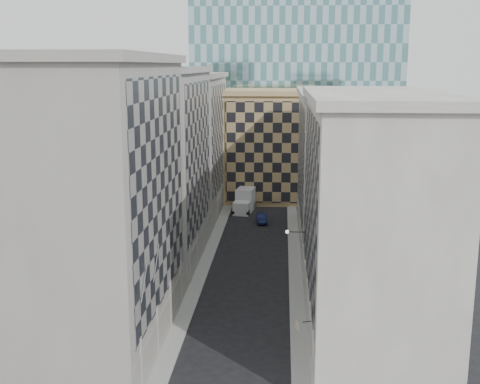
% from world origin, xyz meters
% --- Properties ---
extents(sidewalk_west, '(1.50, 100.00, 0.15)m').
position_xyz_m(sidewalk_west, '(-5.25, 30.00, 0.07)').
color(sidewalk_west, gray).
rests_on(sidewalk_west, ground).
extents(sidewalk_east, '(1.50, 100.00, 0.15)m').
position_xyz_m(sidewalk_east, '(5.25, 30.00, 0.07)').
color(sidewalk_east, gray).
rests_on(sidewalk_east, ground).
extents(bldg_left_a, '(10.80, 22.80, 23.70)m').
position_xyz_m(bldg_left_a, '(-10.88, 11.00, 11.82)').
color(bldg_left_a, gray).
rests_on(bldg_left_a, ground).
extents(bldg_left_b, '(10.80, 22.80, 22.70)m').
position_xyz_m(bldg_left_b, '(-10.88, 33.00, 11.32)').
color(bldg_left_b, '#9A978F').
rests_on(bldg_left_b, ground).
extents(bldg_left_c, '(10.80, 22.80, 21.70)m').
position_xyz_m(bldg_left_c, '(-10.88, 55.00, 10.83)').
color(bldg_left_c, gray).
rests_on(bldg_left_c, ground).
extents(bldg_right_a, '(10.80, 26.80, 20.70)m').
position_xyz_m(bldg_right_a, '(10.88, 15.00, 10.32)').
color(bldg_right_a, '#AAA49C').
rests_on(bldg_right_a, ground).
extents(bldg_right_b, '(10.80, 28.80, 19.70)m').
position_xyz_m(bldg_right_b, '(10.89, 42.00, 9.85)').
color(bldg_right_b, '#AAA49C').
rests_on(bldg_right_b, ground).
extents(tan_block, '(16.80, 14.80, 18.80)m').
position_xyz_m(tan_block, '(2.00, 67.90, 9.44)').
color(tan_block, tan).
rests_on(tan_block, ground).
extents(church_tower, '(7.20, 7.20, 51.50)m').
position_xyz_m(church_tower, '(0.00, 82.00, 26.95)').
color(church_tower, '#2B2721').
rests_on(church_tower, ground).
extents(flagpoles_left, '(0.10, 6.33, 2.33)m').
position_xyz_m(flagpoles_left, '(-5.90, 6.00, 8.00)').
color(flagpoles_left, gray).
rests_on(flagpoles_left, ground).
extents(bracket_lamp, '(1.98, 0.36, 0.36)m').
position_xyz_m(bracket_lamp, '(4.38, 24.00, 6.20)').
color(bracket_lamp, black).
rests_on(bracket_lamp, ground).
extents(box_truck, '(3.36, 6.68, 3.52)m').
position_xyz_m(box_truck, '(-2.30, 57.80, 1.53)').
color(box_truck, silver).
rests_on(box_truck, ground).
extents(dark_car, '(1.89, 4.31, 1.38)m').
position_xyz_m(dark_car, '(0.67, 50.77, 0.69)').
color(dark_car, '#10163D').
rests_on(dark_car, ground).
extents(shop_sign, '(1.18, 0.61, 0.70)m').
position_xyz_m(shop_sign, '(4.98, 6.71, 3.84)').
color(shop_sign, black).
rests_on(shop_sign, ground).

